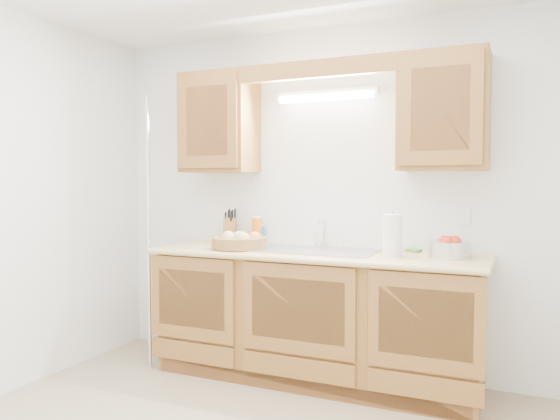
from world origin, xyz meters
The scene contains 17 objects.
room centered at (0.00, 0.00, 1.25)m, with size 3.52×3.50×2.50m.
base_cabinets centered at (0.00, 1.20, 0.44)m, with size 2.20×0.60×0.86m, color olive.
countertop centered at (0.00, 1.19, 0.88)m, with size 2.30×0.63×0.04m, color #E8C87A.
upper_cabinet_left centered at (-0.83, 1.33, 1.83)m, with size 0.55×0.33×0.75m, color olive.
upper_cabinet_right centered at (0.83, 1.33, 1.83)m, with size 0.55×0.33×0.75m, color olive.
valance centered at (0.00, 1.19, 2.14)m, with size 2.20×0.05×0.12m, color olive.
fluorescent_fixture centered at (0.00, 1.42, 2.00)m, with size 0.76×0.08×0.08m.
sink centered at (0.00, 1.21, 0.83)m, with size 0.84×0.46×0.36m.
wire_shelf_pole centered at (-1.20, 0.94, 1.00)m, with size 0.03×0.03×2.00m, color silver.
outlet_plate centered at (0.95, 1.49, 1.15)m, with size 0.08×0.01×0.12m, color white.
fruit_basket centered at (-0.54, 1.12, 0.95)m, with size 0.40×0.40×0.12m.
knife_block centered at (-0.78, 1.40, 1.00)m, with size 0.15×0.18×0.28m.
orange_canister centered at (-0.54, 1.39, 1.01)m, with size 0.09×0.09×0.22m.
soap_bottle centered at (-0.54, 1.44, 0.99)m, with size 0.08×0.08×0.18m, color blue.
sponge centered at (0.63, 1.44, 0.91)m, with size 0.11×0.09×0.02m.
paper_towel centered at (0.54, 1.18, 1.03)m, with size 0.16×0.16×0.32m.
apple_bowl centered at (0.89, 1.26, 0.96)m, with size 0.33×0.33×0.14m.
Camera 1 is at (1.31, -2.31, 1.38)m, focal length 35.00 mm.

